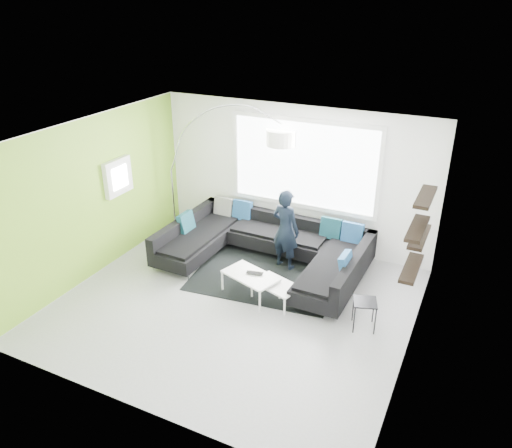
{
  "coord_description": "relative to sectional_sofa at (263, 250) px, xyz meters",
  "views": [
    {
      "loc": [
        3.28,
        -6.01,
        4.69
      ],
      "look_at": [
        -0.05,
        0.9,
        1.07
      ],
      "focal_mm": 35.0,
      "sensor_mm": 36.0,
      "label": 1
    }
  ],
  "objects": [
    {
      "name": "laptop",
      "position": [
        0.26,
        -0.93,
        0.06
      ],
      "size": [
        0.35,
        0.29,
        0.02
      ],
      "primitive_type": "imported",
      "rotation": [
        0.0,
        0.0,
        0.19
      ],
      "color": "black",
      "rests_on": "coffee_table"
    },
    {
      "name": "room_shell",
      "position": [
        0.13,
        -1.11,
        1.47
      ],
      "size": [
        5.54,
        5.04,
        2.82
      ],
      "color": "white",
      "rests_on": "ground"
    },
    {
      "name": "coffee_table",
      "position": [
        0.43,
        -0.94,
        -0.15
      ],
      "size": [
        1.35,
        1.03,
        0.39
      ],
      "primitive_type": "cube",
      "rotation": [
        0.0,
        0.0,
        -0.32
      ],
      "color": "silver",
      "rests_on": "ground"
    },
    {
      "name": "ground",
      "position": [
        0.09,
        -1.31,
        -0.34
      ],
      "size": [
        5.5,
        5.5,
        0.0
      ],
      "primitive_type": "plane",
      "color": "gray",
      "rests_on": "ground"
    },
    {
      "name": "side_table",
      "position": [
        2.14,
        -1.0,
        -0.11
      ],
      "size": [
        0.43,
        0.43,
        0.47
      ],
      "primitive_type": "cube",
      "rotation": [
        0.0,
        0.0,
        0.32
      ],
      "color": "black",
      "rests_on": "ground"
    },
    {
      "name": "sectional_sofa",
      "position": [
        0.0,
        0.0,
        0.0
      ],
      "size": [
        3.65,
        2.3,
        0.78
      ],
      "rotation": [
        0.0,
        0.0,
        -0.02
      ],
      "color": "black",
      "rests_on": "ground"
    },
    {
      "name": "arc_lamp",
      "position": [
        -2.34,
        0.56,
        1.04
      ],
      "size": [
        2.76,
        1.6,
        2.76
      ],
      "primitive_type": null,
      "rotation": [
        0.0,
        0.0,
        0.21
      ],
      "color": "silver",
      "rests_on": "ground"
    },
    {
      "name": "rug",
      "position": [
        0.18,
        -0.3,
        -0.34
      ],
      "size": [
        2.7,
        2.1,
        0.01
      ],
      "primitive_type": "cube",
      "rotation": [
        0.0,
        0.0,
        0.11
      ],
      "color": "black",
      "rests_on": "ground"
    },
    {
      "name": "person",
      "position": [
        0.35,
        0.19,
        0.42
      ],
      "size": [
        0.73,
        0.62,
        1.52
      ],
      "primitive_type": "imported",
      "rotation": [
        0.0,
        0.0,
        2.9
      ],
      "color": "black",
      "rests_on": "ground"
    }
  ]
}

